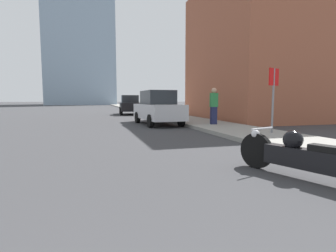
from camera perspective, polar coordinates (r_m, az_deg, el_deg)
sidewalk at (r=39.66m, az=-7.75°, el=3.84°), size 2.61×240.00×0.15m
brick_storefront at (r=19.86m, az=22.01°, el=14.33°), size 9.57×8.95×8.88m
distant_tower at (r=84.77m, az=-18.66°, el=23.11°), size 18.14×18.14×54.23m
motorcycle at (r=4.85m, az=28.27°, el=-5.84°), size 1.11×2.61×0.81m
parked_car_silver at (r=14.01m, az=-2.25°, el=3.92°), size 2.00×4.46×1.81m
parked_car_black at (r=24.24m, az=-8.31°, el=4.56°), size 2.04×4.36×1.74m
stop_sign at (r=10.02m, az=21.97°, el=7.46°), size 0.57×0.26×2.27m
pedestrian at (r=12.81m, az=9.93°, el=4.42°), size 0.36×0.24×1.75m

